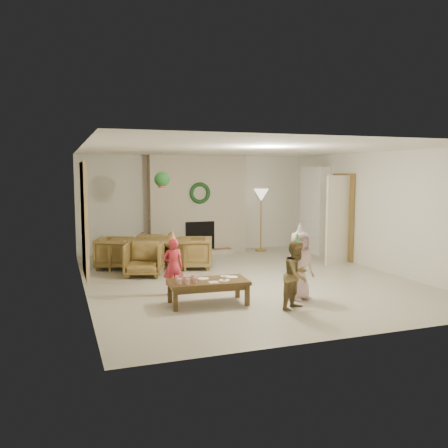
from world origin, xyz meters
name	(u,v)px	position (x,y,z in m)	size (l,w,h in m)	color
floor	(245,279)	(0.00, 0.00, 0.00)	(7.00, 7.00, 0.00)	#B7B29E
ceiling	(246,149)	(0.00, 0.00, 2.50)	(7.00, 7.00, 0.00)	white
wall_back	(195,204)	(0.00, 3.50, 1.25)	(7.00, 7.00, 0.00)	silver
wall_front	(353,239)	(0.00, -3.50, 1.25)	(7.00, 7.00, 0.00)	silver
wall_left	(83,220)	(-3.00, 0.00, 1.25)	(7.00, 7.00, 0.00)	silver
wall_right	(377,211)	(3.00, 0.00, 1.25)	(7.00, 7.00, 0.00)	silver
fireplace_mass	(197,204)	(0.00, 3.30, 1.25)	(2.50, 0.40, 2.50)	#4D2814
fireplace_hearth	(202,252)	(0.00, 2.95, 0.06)	(1.60, 0.30, 0.12)	brown
fireplace_firebox	(200,236)	(0.00, 3.12, 0.45)	(0.75, 0.12, 0.75)	black
fireplace_wreath	(200,193)	(0.00, 3.07, 1.55)	(0.54, 0.54, 0.10)	#163B1C
floor_lamp_base	(261,250)	(1.65, 3.00, 0.02)	(0.31, 0.31, 0.03)	gold
floor_lamp_post	(261,222)	(1.65, 3.00, 0.76)	(0.03, 0.03, 1.47)	gold
floor_lamp_shade	(261,195)	(1.65, 3.00, 1.47)	(0.39, 0.39, 0.33)	beige
bookshelf_carcass	(315,210)	(2.84, 2.30, 1.10)	(0.30, 1.00, 2.20)	white
bookshelf_shelf_a	(313,235)	(2.82, 2.30, 0.45)	(0.30, 0.92, 0.03)	white
bookshelf_shelf_b	(314,220)	(2.82, 2.30, 0.85)	(0.30, 0.92, 0.03)	white
bookshelf_shelf_c	(314,204)	(2.82, 2.30, 1.25)	(0.30, 0.92, 0.03)	white
bookshelf_shelf_d	(314,189)	(2.82, 2.30, 1.65)	(0.30, 0.92, 0.03)	white
books_row_lower	(316,231)	(2.80, 2.15, 0.59)	(0.20, 0.40, 0.24)	maroon
books_row_mid	(312,214)	(2.80, 2.35, 0.99)	(0.20, 0.44, 0.24)	#27428F
books_row_upper	(316,200)	(2.80, 2.20, 1.38)	(0.20, 0.36, 0.22)	gold
door_frame	(343,217)	(2.96, 1.20, 1.02)	(0.05, 0.86, 2.04)	brown
door_leaf	(338,220)	(2.58, 0.82, 1.00)	(0.05, 0.80, 2.00)	beige
curtain_panel	(84,219)	(-2.96, 0.20, 1.25)	(0.06, 1.20, 2.00)	beige
dining_table	(150,254)	(-1.55, 1.68, 0.31)	(1.74, 0.97, 0.61)	brown
dining_chair_near	(144,259)	(-1.80, 0.96, 0.34)	(0.72, 0.74, 0.68)	brown
dining_chair_far	(155,247)	(-1.30, 2.40, 0.34)	(0.72, 0.74, 0.68)	brown
dining_chair_left	(114,253)	(-2.27, 1.93, 0.34)	(0.72, 0.74, 0.68)	brown
dining_chair_right	(194,253)	(-0.64, 1.37, 0.34)	(0.72, 0.74, 0.68)	brown
hanging_plant_cord	(162,168)	(-1.30, 1.50, 2.15)	(0.01, 0.01, 0.70)	tan
hanging_plant_pot	(162,185)	(-1.30, 1.50, 1.80)	(0.16, 0.16, 0.12)	#A93F36
hanging_plant_foliage	(162,179)	(-1.30, 1.50, 1.92)	(0.32, 0.32, 0.32)	#1C5521
coffee_table_top	(208,282)	(-1.21, -1.43, 0.35)	(1.24, 0.62, 0.06)	#4A3518
coffee_table_apron	(208,286)	(-1.21, -1.43, 0.29)	(1.15, 0.53, 0.08)	#4A3518
coffee_leg_fl	(175,301)	(-1.79, -1.65, 0.16)	(0.07, 0.07, 0.33)	#4A3518
coffee_leg_fr	(247,295)	(-0.66, -1.72, 0.16)	(0.07, 0.07, 0.33)	#4A3518
coffee_leg_bl	(170,292)	(-1.76, -1.14, 0.16)	(0.07, 0.07, 0.33)	#4A3518
coffee_leg_br	(237,288)	(-0.63, -1.21, 0.16)	(0.07, 0.07, 0.33)	#4A3518
cup_a	(180,281)	(-1.70, -1.54, 0.43)	(0.07, 0.07, 0.09)	silver
cup_b	(177,279)	(-1.69, -1.35, 0.43)	(0.07, 0.07, 0.09)	silver
cup_c	(188,282)	(-1.59, -1.60, 0.43)	(0.07, 0.07, 0.09)	silver
cup_d	(185,279)	(-1.57, -1.41, 0.43)	(0.07, 0.07, 0.09)	silver
cup_e	(195,280)	(-1.45, -1.53, 0.43)	(0.07, 0.07, 0.09)	silver
cup_f	(193,277)	(-1.44, -1.34, 0.43)	(0.07, 0.07, 0.09)	silver
plate_a	(203,279)	(-1.25, -1.31, 0.39)	(0.17, 0.17, 0.01)	white
plate_b	(224,280)	(-0.98, -1.54, 0.39)	(0.17, 0.17, 0.01)	white
plate_c	(232,277)	(-0.78, -1.36, 0.39)	(0.17, 0.17, 0.01)	white
food_scoop	(224,278)	(-0.98, -1.54, 0.42)	(0.07, 0.07, 0.07)	tan
napkin_left	(214,282)	(-1.17, -1.60, 0.39)	(0.14, 0.14, 0.01)	#E7AAB3
napkin_right	(225,276)	(-0.87, -1.28, 0.39)	(0.14, 0.14, 0.01)	#E7AAB3
child_red	(173,267)	(-1.59, -0.69, 0.48)	(0.35, 0.23, 0.97)	#BE2835
party_hat_red	(173,236)	(-1.59, -0.69, 1.01)	(0.13, 0.13, 0.18)	#E0C44A
child_plaid	(297,275)	(-0.03, -2.13, 0.52)	(0.51, 0.40, 1.05)	brown
party_hat_plaid	(297,238)	(-0.03, -2.13, 1.09)	(0.12, 0.12, 0.17)	#46A451
child_pink	(299,265)	(0.28, -1.65, 0.56)	(0.55, 0.36, 1.12)	beige
party_hat_pink	(300,229)	(0.28, -1.65, 1.16)	(0.15, 0.15, 0.20)	silver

